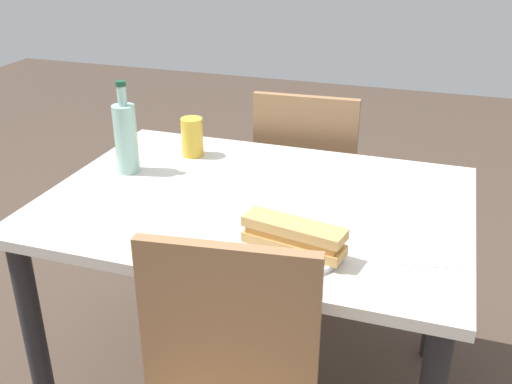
{
  "coord_description": "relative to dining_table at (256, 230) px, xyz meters",
  "views": [
    {
      "loc": [
        0.49,
        -1.46,
        1.46
      ],
      "look_at": [
        0.0,
        0.0,
        0.74
      ],
      "focal_mm": 41.9,
      "sensor_mm": 36.0,
      "label": 1
    }
  ],
  "objects": [
    {
      "name": "plate_near",
      "position": [
        0.18,
        -0.26,
        0.11
      ],
      "size": [
        0.23,
        0.23,
        0.01
      ],
      "primitive_type": "cylinder",
      "color": "white",
      "rests_on": "dining_table"
    },
    {
      "name": "beer_glass",
      "position": [
        -0.31,
        0.25,
        0.17
      ],
      "size": [
        0.07,
        0.07,
        0.13
      ],
      "primitive_type": "cylinder",
      "color": "gold",
      "rests_on": "dining_table"
    },
    {
      "name": "knife_near",
      "position": [
        0.18,
        -0.21,
        0.12
      ],
      "size": [
        0.18,
        0.05,
        0.01
      ],
      "color": "silver",
      "rests_on": "plate_near"
    },
    {
      "name": "chair_far",
      "position": [
        0.0,
        0.63,
        -0.11
      ],
      "size": [
        0.42,
        0.42,
        0.88
      ],
      "color": "#936B47",
      "rests_on": "ground"
    },
    {
      "name": "dining_table",
      "position": [
        0.0,
        0.0,
        0.0
      ],
      "size": [
        1.19,
        0.86,
        0.72
      ],
      "color": "beige",
      "rests_on": "ground"
    },
    {
      "name": "paper_napkin",
      "position": [
        0.48,
        -0.15,
        0.1
      ],
      "size": [
        0.16,
        0.16,
        0.0
      ],
      "primitive_type": "cube",
      "rotation": [
        0.0,
        0.0,
        0.13
      ],
      "color": "white",
      "rests_on": "dining_table"
    },
    {
      "name": "baguette_sandwich_near",
      "position": [
        0.18,
        -0.26,
        0.15
      ],
      "size": [
        0.26,
        0.12,
        0.07
      ],
      "color": "tan",
      "rests_on": "plate_near"
    },
    {
      "name": "water_bottle",
      "position": [
        -0.44,
        0.06,
        0.22
      ],
      "size": [
        0.07,
        0.07,
        0.29
      ],
      "color": "#99C6B7",
      "rests_on": "dining_table"
    }
  ]
}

